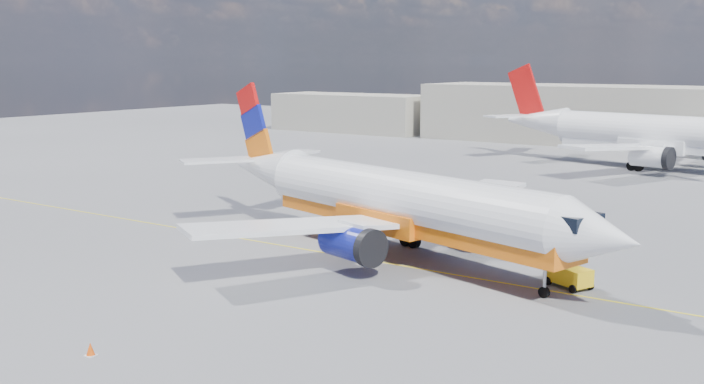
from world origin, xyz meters
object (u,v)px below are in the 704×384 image
Objects in this scene: main_jet at (393,201)px; gse_tug at (568,273)px; second_jet at (658,135)px; traffic_cone at (90,349)px.

main_jet is 11.09m from gse_tug.
traffic_cone is at bearing -83.28° from second_jet.
gse_tug is at bearing 58.26° from traffic_cone.
gse_tug is 23.28m from traffic_cone.
gse_tug is at bearing 13.11° from main_jet.
second_jet is 14.48× the size of gse_tug.
gse_tug is at bearing -70.56° from second_jet.
main_jet reaches higher than traffic_cone.
traffic_cone is (-5.18, -67.85, -3.42)m from second_jet.
main_jet is 59.65× the size of traffic_cone.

